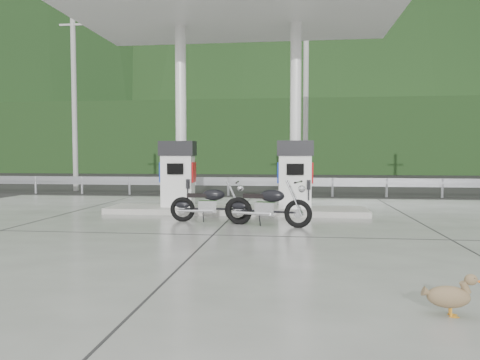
# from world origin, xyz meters

# --- Properties ---
(ground) EXTENTS (160.00, 160.00, 0.00)m
(ground) POSITION_xyz_m (0.00, 0.00, 0.00)
(ground) COLOR black
(ground) RESTS_ON ground
(forecourt_apron) EXTENTS (18.00, 14.00, 0.02)m
(forecourt_apron) POSITION_xyz_m (0.00, 0.00, 0.01)
(forecourt_apron) COLOR slate
(forecourt_apron) RESTS_ON ground
(pump_island) EXTENTS (7.00, 1.40, 0.15)m
(pump_island) POSITION_xyz_m (0.00, 2.50, 0.10)
(pump_island) COLOR gray
(pump_island) RESTS_ON forecourt_apron
(gas_pump_left) EXTENTS (0.95, 0.55, 1.80)m
(gas_pump_left) POSITION_xyz_m (-1.60, 2.50, 1.07)
(gas_pump_left) COLOR white
(gas_pump_left) RESTS_ON pump_island
(gas_pump_right) EXTENTS (0.95, 0.55, 1.80)m
(gas_pump_right) POSITION_xyz_m (1.60, 2.50, 1.07)
(gas_pump_right) COLOR white
(gas_pump_right) RESTS_ON pump_island
(canopy_column_left) EXTENTS (0.30, 0.30, 5.00)m
(canopy_column_left) POSITION_xyz_m (-1.60, 2.90, 2.67)
(canopy_column_left) COLOR white
(canopy_column_left) RESTS_ON pump_island
(canopy_column_right) EXTENTS (0.30, 0.30, 5.00)m
(canopy_column_right) POSITION_xyz_m (1.60, 2.90, 2.67)
(canopy_column_right) COLOR white
(canopy_column_right) RESTS_ON pump_island
(canopy_roof) EXTENTS (8.50, 5.00, 0.40)m
(canopy_roof) POSITION_xyz_m (0.00, 2.50, 5.37)
(canopy_roof) COLOR white
(canopy_roof) RESTS_ON canopy_column_left
(guardrail) EXTENTS (26.00, 0.16, 1.42)m
(guardrail) POSITION_xyz_m (0.00, 8.00, 0.71)
(guardrail) COLOR #929599
(guardrail) RESTS_ON ground
(road) EXTENTS (60.00, 7.00, 0.01)m
(road) POSITION_xyz_m (0.00, 11.50, 0.00)
(road) COLOR black
(road) RESTS_ON ground
(utility_pole_a) EXTENTS (0.22, 0.22, 8.00)m
(utility_pole_a) POSITION_xyz_m (-8.00, 9.50, 4.00)
(utility_pole_a) COLOR #999994
(utility_pole_a) RESTS_ON ground
(utility_pole_b) EXTENTS (0.22, 0.22, 8.00)m
(utility_pole_b) POSITION_xyz_m (2.00, 9.50, 4.00)
(utility_pole_b) COLOR #999994
(utility_pole_b) RESTS_ON ground
(tree_band) EXTENTS (80.00, 6.00, 6.00)m
(tree_band) POSITION_xyz_m (0.00, 30.00, 3.00)
(tree_band) COLOR black
(tree_band) RESTS_ON ground
(forested_hills) EXTENTS (100.00, 40.00, 140.00)m
(forested_hills) POSITION_xyz_m (0.00, 60.00, 0.00)
(forested_hills) COLOR black
(forested_hills) RESTS_ON ground
(motorcycle_left) EXTENTS (1.95, 1.04, 0.88)m
(motorcycle_left) POSITION_xyz_m (1.01, 0.31, 0.46)
(motorcycle_left) COLOR black
(motorcycle_left) RESTS_ON forecourt_apron
(motorcycle_right) EXTENTS (1.79, 0.63, 0.84)m
(motorcycle_right) POSITION_xyz_m (-0.39, 0.79, 0.44)
(motorcycle_right) COLOR black
(motorcycle_right) RESTS_ON forecourt_apron
(duck) EXTENTS (0.51, 0.17, 0.36)m
(duck) POSITION_xyz_m (3.12, -5.25, 0.20)
(duck) COLOR brown
(duck) RESTS_ON forecourt_apron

